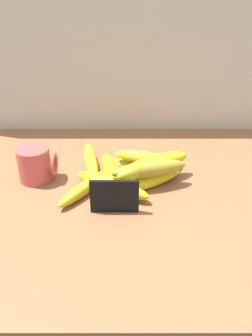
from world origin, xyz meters
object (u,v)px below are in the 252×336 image
at_px(banana_6, 112,185).
at_px(banana_10, 162,162).
at_px(banana_1, 160,172).
at_px(banana_8, 145,158).
at_px(banana_9, 146,166).
at_px(chalkboard_sign, 115,198).
at_px(banana_3, 150,182).
at_px(banana_4, 92,161).
at_px(coffee_mug, 36,164).
at_px(banana_5, 113,172).
at_px(banana_0, 86,187).
at_px(banana_7, 148,169).
at_px(banana_2, 140,168).

xyz_separation_m(banana_6, banana_10, (0.12, 0.06, 0.03)).
xyz_separation_m(banana_1, banana_8, (-0.04, 0.00, 0.04)).
xyz_separation_m(banana_9, banana_10, (0.04, 0.03, -0.00)).
relative_size(banana_8, banana_10, 1.00).
bearing_deg(chalkboard_sign, banana_1, 52.04).
bearing_deg(banana_3, banana_6, -166.64).
height_order(banana_4, banana_9, banana_9).
distance_m(coffee_mug, banana_4, 0.15).
bearing_deg(banana_8, banana_5, -173.65).
distance_m(banana_0, banana_5, 0.09).
xyz_separation_m(banana_0, banana_3, (0.16, 0.03, 0.00)).
distance_m(banana_0, banana_6, 0.06).
distance_m(banana_0, banana_10, 0.20).
bearing_deg(banana_3, chalkboard_sign, -130.66).
bearing_deg(banana_4, banana_1, -16.98).
height_order(chalkboard_sign, banana_10, chalkboard_sign).
relative_size(banana_0, banana_6, 0.92).
bearing_deg(banana_10, banana_5, 178.01).
height_order(banana_7, banana_8, banana_7).
distance_m(chalkboard_sign, banana_7, 0.13).
distance_m(coffee_mug, banana_3, 0.30).
bearing_deg(banana_5, banana_2, 16.42).
relative_size(banana_1, banana_6, 0.77).
relative_size(chalkboard_sign, banana_9, 0.63).
bearing_deg(banana_4, banana_8, -20.09).
bearing_deg(banana_2, coffee_mug, -175.17).
height_order(chalkboard_sign, banana_4, chalkboard_sign).
relative_size(banana_5, banana_7, 0.97).
distance_m(chalkboard_sign, coffee_mug, 0.25).
height_order(chalkboard_sign, banana_5, chalkboard_sign).
bearing_deg(banana_2, banana_0, -147.05).
bearing_deg(banana_9, banana_8, 93.59).
relative_size(banana_2, banana_3, 1.04).
height_order(chalkboard_sign, banana_1, chalkboard_sign).
bearing_deg(chalkboard_sign, coffee_mug, 146.17).
bearing_deg(banana_1, banana_8, 174.34).
relative_size(banana_3, banana_7, 1.03).
bearing_deg(banana_9, chalkboard_sign, -124.27).
relative_size(chalkboard_sign, banana_2, 0.54).
bearing_deg(banana_4, banana_0, -91.32).
height_order(coffee_mug, banana_7, coffee_mug).
bearing_deg(banana_5, chalkboard_sign, -85.91).
bearing_deg(banana_5, banana_8, 6.35).
bearing_deg(chalkboard_sign, banana_5, 94.09).
bearing_deg(banana_5, banana_1, 2.30).
xyz_separation_m(chalkboard_sign, banana_8, (0.07, 0.15, 0.02)).
height_order(banana_4, banana_5, banana_5).
distance_m(banana_6, banana_9, 0.10).
relative_size(banana_6, banana_8, 1.34).
bearing_deg(banana_7, banana_2, 104.89).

